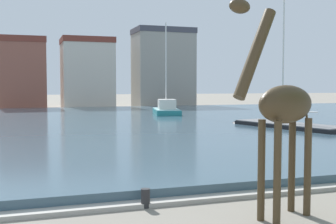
# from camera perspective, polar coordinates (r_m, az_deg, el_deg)

# --- Properties ---
(harbor_water) EXTENTS (86.73, 45.40, 0.37)m
(harbor_water) POSITION_cam_1_polar(r_m,az_deg,el_deg) (34.16, -11.34, -1.56)
(harbor_water) COLOR #3D5666
(harbor_water) RESTS_ON ground
(quay_edge_coping) EXTENTS (86.73, 0.50, 0.12)m
(quay_edge_coping) POSITION_cam_1_polar(r_m,az_deg,el_deg) (12.00, 2.54, -11.54)
(quay_edge_coping) COLOR #ADA89E
(quay_edge_coping) RESTS_ON ground
(giraffe_statue) EXTENTS (2.87, 1.48, 5.17)m
(giraffe_statue) POSITION_cam_1_polar(r_m,az_deg,el_deg) (10.46, 14.83, 0.43)
(giraffe_statue) COLOR #42331E
(giraffe_statue) RESTS_ON ground
(sailboat_teal) EXTENTS (3.43, 6.59, 9.29)m
(sailboat_teal) POSITION_cam_1_polar(r_m,az_deg,el_deg) (42.39, -0.28, 0.09)
(sailboat_teal) COLOR teal
(sailboat_teal) RESTS_ON ground
(sailboat_black) EXTENTS (4.48, 9.66, 9.08)m
(sailboat_black) POSITION_cam_1_polar(r_m,az_deg,el_deg) (30.36, 14.54, -1.90)
(sailboat_black) COLOR black
(sailboat_black) RESTS_ON ground
(mooring_bollard) EXTENTS (0.24, 0.24, 0.50)m
(mooring_bollard) POSITION_cam_1_polar(r_m,az_deg,el_deg) (11.45, -3.00, -11.31)
(mooring_bollard) COLOR #232326
(mooring_bollard) RESTS_ON ground
(townhouse_narrow_midrow) EXTENTS (6.20, 6.73, 9.58)m
(townhouse_narrow_midrow) POSITION_cam_1_polar(r_m,az_deg,el_deg) (61.63, -18.72, 4.87)
(townhouse_narrow_midrow) COLOR #8E5142
(townhouse_narrow_midrow) RESTS_ON ground
(townhouse_tall_gabled) EXTENTS (7.11, 6.36, 9.79)m
(townhouse_tall_gabled) POSITION_cam_1_polar(r_m,az_deg,el_deg) (62.02, -10.63, 5.08)
(townhouse_tall_gabled) COLOR beige
(townhouse_tall_gabled) RESTS_ON ground
(townhouse_end_terrace) EXTENTS (8.54, 5.87, 11.49)m
(townhouse_end_terrace) POSITION_cam_1_polar(r_m,az_deg,el_deg) (63.91, -0.66, 5.86)
(townhouse_end_terrace) COLOR gray
(townhouse_end_terrace) RESTS_ON ground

